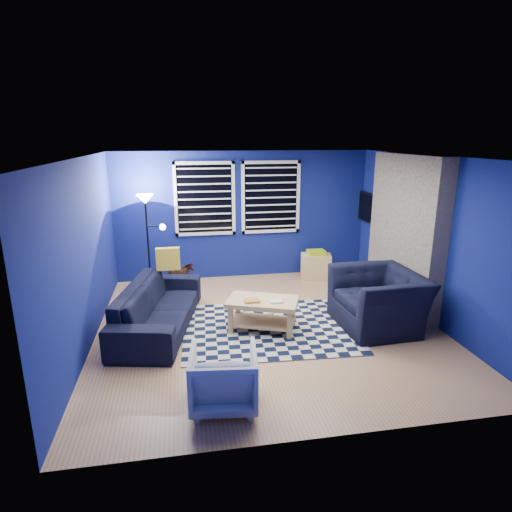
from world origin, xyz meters
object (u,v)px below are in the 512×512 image
(armchair_bent, at_px, (224,378))
(rocking_horse, at_px, (180,275))
(floor_lamp, at_px, (147,213))
(tv, at_px, (370,209))
(coffee_table, at_px, (263,308))
(sofa, at_px, (159,307))
(armchair_big, at_px, (378,300))
(cabinet, at_px, (316,266))

(armchair_bent, xyz_separation_m, rocking_horse, (-0.44, 3.71, -0.04))
(floor_lamp, bearing_deg, tv, 0.00)
(coffee_table, height_order, floor_lamp, floor_lamp)
(armchair_bent, bearing_deg, sofa, -63.58)
(tv, xyz_separation_m, sofa, (-4.05, -1.74, -1.06))
(sofa, bearing_deg, armchair_big, -87.40)
(sofa, bearing_deg, tv, -55.20)
(armchair_bent, xyz_separation_m, cabinet, (2.25, 3.89, -0.07))
(armchair_bent, bearing_deg, armchair_big, -141.33)
(armchair_big, distance_m, armchair_bent, 2.93)
(rocking_horse, xyz_separation_m, floor_lamp, (-0.52, 0.10, 1.17))
(tv, bearing_deg, rocking_horse, -178.49)
(tv, relative_size, armchair_bent, 1.40)
(armchair_bent, relative_size, coffee_table, 0.62)
(coffee_table, relative_size, floor_lamp, 0.65)
(tv, distance_m, armchair_bent, 5.15)
(sofa, xyz_separation_m, coffee_table, (1.50, -0.35, 0.01))
(cabinet, distance_m, floor_lamp, 3.42)
(rocking_horse, bearing_deg, tv, -97.08)
(armchair_bent, xyz_separation_m, floor_lamp, (-0.96, 3.81, 1.13))
(armchair_bent, xyz_separation_m, coffee_table, (0.75, 1.72, 0.02))
(rocking_horse, bearing_deg, floor_lamp, 70.65)
(cabinet, bearing_deg, rocking_horse, -161.98)
(tv, bearing_deg, sofa, -156.69)
(tv, relative_size, floor_lamp, 0.57)
(sofa, xyz_separation_m, rocking_horse, (0.31, 1.65, -0.05))
(armchair_big, bearing_deg, cabinet, -177.35)
(sofa, bearing_deg, cabinet, -47.26)
(rocking_horse, relative_size, floor_lamp, 0.29)
(armchair_bent, bearing_deg, coffee_table, -107.07)
(armchair_bent, bearing_deg, tv, -124.44)
(tv, xyz_separation_m, floor_lamp, (-4.26, -0.00, 0.05))
(armchair_big, xyz_separation_m, cabinet, (-0.23, 2.33, -0.16))
(sofa, relative_size, floor_lamp, 1.30)
(tv, height_order, armchair_big, tv)
(sofa, height_order, rocking_horse, sofa)
(cabinet, relative_size, floor_lamp, 0.38)
(cabinet, bearing_deg, armchair_bent, -105.75)
(tv, height_order, armchair_bent, tv)
(tv, height_order, coffee_table, tv)
(armchair_big, bearing_deg, sofa, -101.80)
(armchair_bent, bearing_deg, rocking_horse, -76.80)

